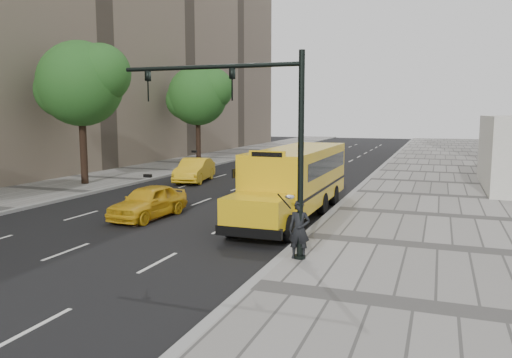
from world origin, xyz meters
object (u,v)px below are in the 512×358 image
(taxi_far, at_px, (195,170))
(pedestrian, at_px, (299,230))
(school_bus, at_px, (297,176))
(taxi_near, at_px, (148,202))
(tree_b, at_px, (82,83))
(traffic_signal, at_px, (257,129))
(tree_c, at_px, (199,95))

(taxi_far, height_order, pedestrian, pedestrian)
(school_bus, height_order, taxi_near, school_bus)
(school_bus, height_order, taxi_far, school_bus)
(tree_b, height_order, taxi_near, tree_b)
(pedestrian, height_order, traffic_signal, traffic_signal)
(tree_b, height_order, tree_c, tree_b)
(taxi_near, bearing_deg, pedestrian, -23.64)
(tree_b, height_order, school_bus, tree_b)
(tree_c, distance_m, taxi_far, 14.13)
(tree_b, distance_m, traffic_signal, 19.31)
(tree_b, xyz_separation_m, taxi_far, (5.57, 4.05, -5.62))
(tree_b, bearing_deg, traffic_signal, -35.57)
(tree_b, bearing_deg, tree_c, 89.99)
(tree_c, xyz_separation_m, pedestrian, (16.98, -27.01, -5.14))
(tree_b, relative_size, taxi_far, 1.88)
(pedestrian, bearing_deg, tree_b, 139.50)
(tree_b, height_order, pedestrian, tree_b)
(pedestrian, bearing_deg, tree_c, 114.95)
(tree_c, xyz_separation_m, taxi_near, (9.02, -22.88, -5.47))
(pedestrian, bearing_deg, school_bus, 98.98)
(school_bus, bearing_deg, tree_c, 126.89)
(pedestrian, xyz_separation_m, traffic_signal, (-1.39, 0.00, 3.04))
(traffic_signal, bearing_deg, taxi_near, 147.83)
(school_bus, xyz_separation_m, taxi_near, (-5.88, -3.03, -1.04))
(taxi_near, height_order, traffic_signal, traffic_signal)
(school_bus, relative_size, taxi_far, 2.42)
(tree_b, bearing_deg, school_bus, -15.00)
(taxi_near, relative_size, traffic_signal, 0.66)
(taxi_near, height_order, taxi_far, taxi_far)
(taxi_near, xyz_separation_m, taxi_far, (-3.45, 11.07, 0.06))
(tree_b, relative_size, pedestrian, 4.99)
(school_bus, distance_m, taxi_far, 12.35)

